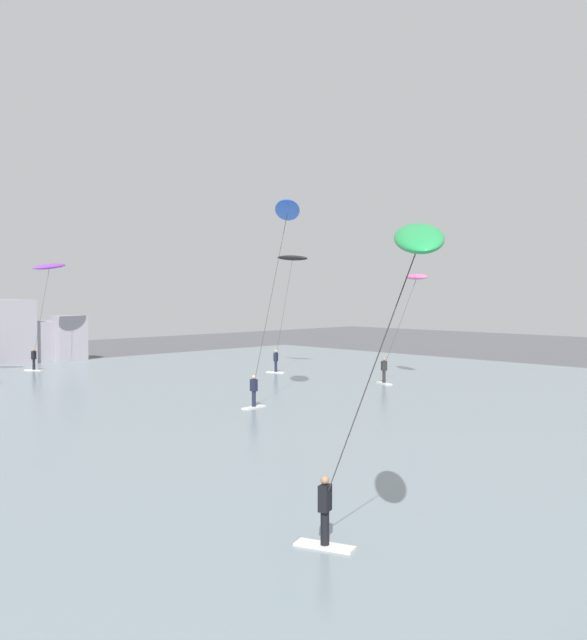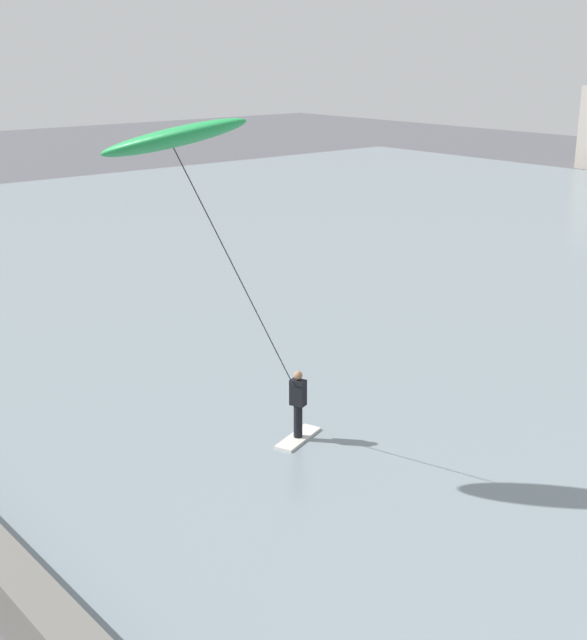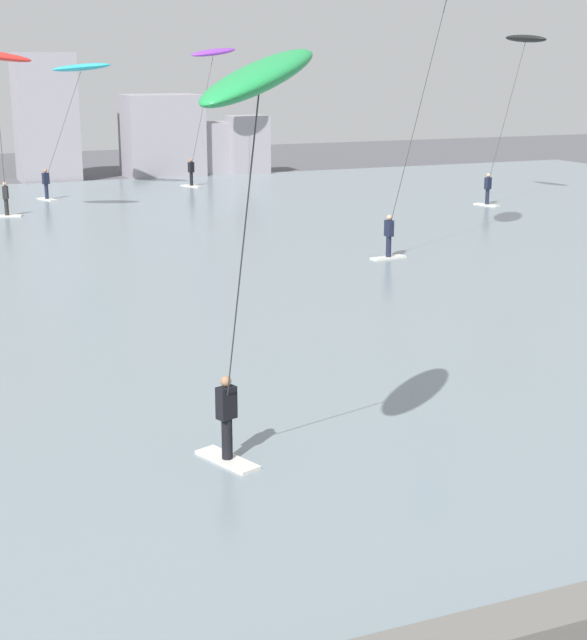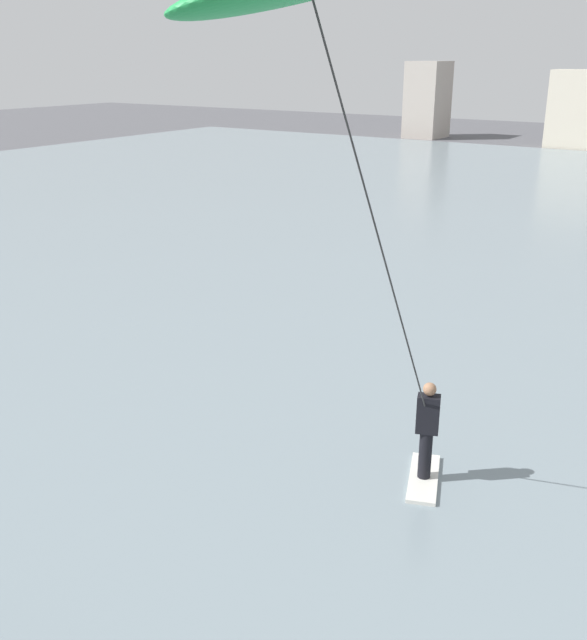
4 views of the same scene
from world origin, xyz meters
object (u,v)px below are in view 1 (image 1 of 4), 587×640
(kitesurfer_green, at_px, (406,274))
(kitesurfer_purple, at_px, (48,276))
(kitesurfer_pink, at_px, (413,287))
(kitesurfer_blue, at_px, (285,222))
(kitesurfer_black, at_px, (290,272))

(kitesurfer_green, distance_m, kitesurfer_purple, 45.68)
(kitesurfer_green, relative_size, kitesurfer_pink, 1.05)
(kitesurfer_purple, bearing_deg, kitesurfer_pink, -61.48)
(kitesurfer_pink, distance_m, kitesurfer_blue, 13.21)
(kitesurfer_black, bearing_deg, kitesurfer_blue, -135.22)
(kitesurfer_pink, bearing_deg, kitesurfer_purple, 118.52)
(kitesurfer_green, bearing_deg, kitesurfer_black, 49.08)
(kitesurfer_black, height_order, kitesurfer_blue, kitesurfer_blue)
(kitesurfer_pink, relative_size, kitesurfer_blue, 0.68)
(kitesurfer_green, bearing_deg, kitesurfer_purple, 72.83)
(kitesurfer_green, xyz_separation_m, kitesurfer_purple, (13.48, 43.64, 0.84))
(kitesurfer_green, height_order, kitesurfer_black, kitesurfer_black)
(kitesurfer_green, height_order, kitesurfer_blue, kitesurfer_blue)
(kitesurfer_black, relative_size, kitesurfer_pink, 1.21)
(kitesurfer_black, xyz_separation_m, kitesurfer_purple, (-11.83, 14.44, -0.22))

